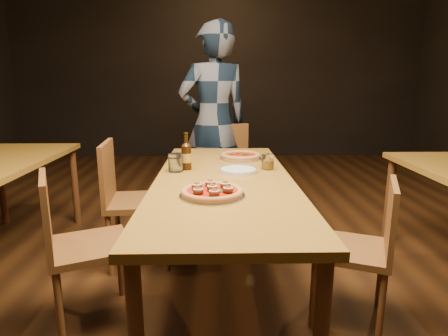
{
  "coord_description": "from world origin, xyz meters",
  "views": [
    {
      "loc": [
        -0.04,
        -2.14,
        1.3
      ],
      "look_at": [
        0.0,
        -0.05,
        0.82
      ],
      "focal_mm": 30.0,
      "sensor_mm": 36.0,
      "label": 1
    }
  ],
  "objects_px": {
    "table_main": "(224,189)",
    "plate_stack": "(238,171)",
    "chair_main_e": "(351,248)",
    "amber_glass": "(268,162)",
    "diner": "(214,124)",
    "chair_main_nw": "(90,245)",
    "pizza_margherita": "(241,156)",
    "pizza_meatball": "(212,192)",
    "chair_end": "(234,175)",
    "water_glass": "(176,163)",
    "beer_bottle": "(186,157)",
    "chair_main_sw": "(139,201)"
  },
  "relations": [
    {
      "from": "table_main",
      "to": "plate_stack",
      "type": "distance_m",
      "value": 0.18
    },
    {
      "from": "chair_main_e",
      "to": "plate_stack",
      "type": "relative_size",
      "value": 3.58
    },
    {
      "from": "amber_glass",
      "to": "diner",
      "type": "height_order",
      "value": "diner"
    },
    {
      "from": "chair_main_nw",
      "to": "pizza_margherita",
      "type": "distance_m",
      "value": 1.23
    },
    {
      "from": "pizza_meatball",
      "to": "amber_glass",
      "type": "bearing_deg",
      "value": 58.62
    },
    {
      "from": "chair_end",
      "to": "pizza_margherita",
      "type": "bearing_deg",
      "value": -108.48
    },
    {
      "from": "table_main",
      "to": "water_glass",
      "type": "relative_size",
      "value": 17.46
    },
    {
      "from": "pizza_margherita",
      "to": "plate_stack",
      "type": "distance_m",
      "value": 0.43
    },
    {
      "from": "table_main",
      "to": "chair_end",
      "type": "xyz_separation_m",
      "value": [
        0.12,
        1.15,
        -0.2
      ]
    },
    {
      "from": "chair_main_nw",
      "to": "water_glass",
      "type": "distance_m",
      "value": 0.7
    },
    {
      "from": "table_main",
      "to": "amber_glass",
      "type": "distance_m",
      "value": 0.38
    },
    {
      "from": "diner",
      "to": "chair_main_nw",
      "type": "bearing_deg",
      "value": 50.01
    },
    {
      "from": "beer_bottle",
      "to": "amber_glass",
      "type": "height_order",
      "value": "beer_bottle"
    },
    {
      "from": "chair_main_e",
      "to": "beer_bottle",
      "type": "distance_m",
      "value": 1.12
    },
    {
      "from": "chair_main_e",
      "to": "amber_glass",
      "type": "relative_size",
      "value": 8.42
    },
    {
      "from": "plate_stack",
      "to": "chair_main_sw",
      "type": "bearing_deg",
      "value": 156.31
    },
    {
      "from": "plate_stack",
      "to": "diner",
      "type": "distance_m",
      "value": 1.25
    },
    {
      "from": "chair_main_sw",
      "to": "plate_stack",
      "type": "height_order",
      "value": "chair_main_sw"
    },
    {
      "from": "chair_main_sw",
      "to": "diner",
      "type": "height_order",
      "value": "diner"
    },
    {
      "from": "chair_main_sw",
      "to": "water_glass",
      "type": "relative_size",
      "value": 8.2
    },
    {
      "from": "chair_main_e",
      "to": "beer_bottle",
      "type": "relative_size",
      "value": 3.61
    },
    {
      "from": "amber_glass",
      "to": "plate_stack",
      "type": "bearing_deg",
      "value": -157.11
    },
    {
      "from": "pizza_meatball",
      "to": "diner",
      "type": "bearing_deg",
      "value": 89.99
    },
    {
      "from": "chair_main_sw",
      "to": "pizza_margherita",
      "type": "xyz_separation_m",
      "value": [
        0.74,
        0.13,
        0.3
      ]
    },
    {
      "from": "chair_main_sw",
      "to": "plate_stack",
      "type": "bearing_deg",
      "value": -119.55
    },
    {
      "from": "chair_main_sw",
      "to": "plate_stack",
      "type": "xyz_separation_m",
      "value": [
        0.7,
        -0.31,
        0.29
      ]
    },
    {
      "from": "table_main",
      "to": "pizza_meatball",
      "type": "bearing_deg",
      "value": -100.19
    },
    {
      "from": "table_main",
      "to": "chair_main_nw",
      "type": "relative_size",
      "value": 2.25
    },
    {
      "from": "chair_main_nw",
      "to": "chair_main_sw",
      "type": "distance_m",
      "value": 0.7
    },
    {
      "from": "chair_main_e",
      "to": "diner",
      "type": "relative_size",
      "value": 0.46
    },
    {
      "from": "chair_main_e",
      "to": "pizza_margherita",
      "type": "xyz_separation_m",
      "value": [
        -0.55,
        0.83,
        0.35
      ]
    },
    {
      "from": "pizza_margherita",
      "to": "beer_bottle",
      "type": "height_order",
      "value": "beer_bottle"
    },
    {
      "from": "table_main",
      "to": "chair_end",
      "type": "relative_size",
      "value": 2.09
    },
    {
      "from": "table_main",
      "to": "amber_glass",
      "type": "height_order",
      "value": "amber_glass"
    },
    {
      "from": "chair_end",
      "to": "diner",
      "type": "distance_m",
      "value": 0.52
    },
    {
      "from": "water_glass",
      "to": "plate_stack",
      "type": "bearing_deg",
      "value": -4.11
    },
    {
      "from": "chair_end",
      "to": "table_main",
      "type": "bearing_deg",
      "value": -116.05
    },
    {
      "from": "chair_end",
      "to": "amber_glass",
      "type": "distance_m",
      "value": 1.0
    },
    {
      "from": "chair_end",
      "to": "chair_main_e",
      "type": "bearing_deg",
      "value": -88.2
    },
    {
      "from": "water_glass",
      "to": "chair_end",
      "type": "bearing_deg",
      "value": 66.93
    },
    {
      "from": "table_main",
      "to": "diner",
      "type": "height_order",
      "value": "diner"
    },
    {
      "from": "chair_main_nw",
      "to": "water_glass",
      "type": "relative_size",
      "value": 7.75
    },
    {
      "from": "beer_bottle",
      "to": "pizza_margherita",
      "type": "bearing_deg",
      "value": 43.06
    },
    {
      "from": "chair_main_nw",
      "to": "plate_stack",
      "type": "height_order",
      "value": "chair_main_nw"
    },
    {
      "from": "chair_main_e",
      "to": "chair_main_sw",
      "type": "bearing_deg",
      "value": -96.31
    },
    {
      "from": "chair_main_nw",
      "to": "beer_bottle",
      "type": "relative_size",
      "value": 3.82
    },
    {
      "from": "plate_stack",
      "to": "water_glass",
      "type": "bearing_deg",
      "value": 175.89
    },
    {
      "from": "diner",
      "to": "chair_end",
      "type": "bearing_deg",
      "value": 112.27
    },
    {
      "from": "chair_end",
      "to": "amber_glass",
      "type": "bearing_deg",
      "value": -99.89
    },
    {
      "from": "amber_glass",
      "to": "diner",
      "type": "xyz_separation_m",
      "value": [
        -0.35,
        1.15,
        0.12
      ]
    }
  ]
}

